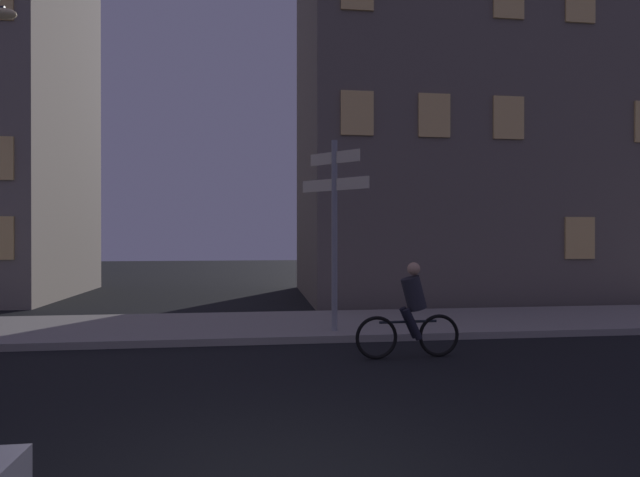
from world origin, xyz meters
The scene contains 4 objects.
sidewalk_kerb centered at (0.00, 7.56, 0.07)m, with size 40.00×3.33×0.14m, color gray.
signpost centered at (1.43, 6.42, 2.40)m, with size 1.18×1.18×3.84m.
cyclist centered at (2.45, 4.57, 0.75)m, with size 1.82×0.34×1.61m.
building_right_block centered at (6.90, 13.26, 6.57)m, with size 10.81×6.93×13.13m.
Camera 1 is at (-0.15, -3.78, 2.05)m, focal length 28.74 mm.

